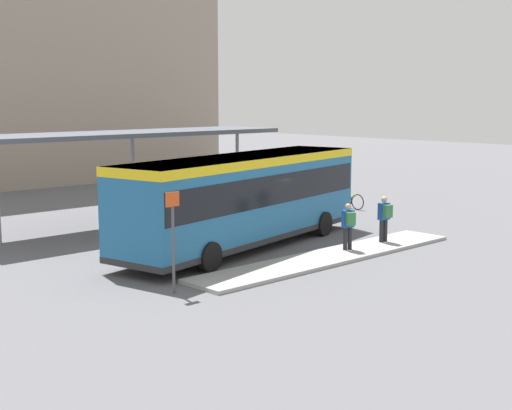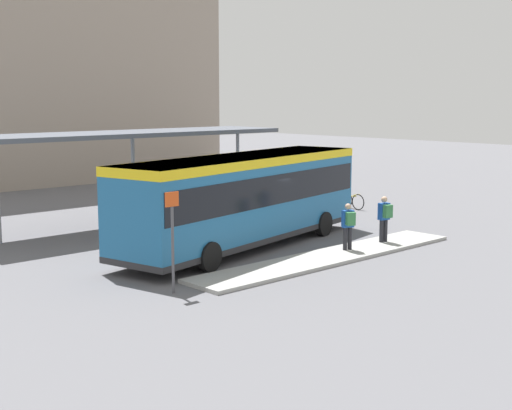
{
  "view_description": "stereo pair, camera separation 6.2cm",
  "coord_description": "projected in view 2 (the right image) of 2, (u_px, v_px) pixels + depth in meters",
  "views": [
    {
      "loc": [
        -16.8,
        -18.51,
        5.3
      ],
      "look_at": [
        0.57,
        0.0,
        1.48
      ],
      "focal_mm": 50.0,
      "sensor_mm": 36.0,
      "label": 1
    },
    {
      "loc": [
        -16.75,
        -18.55,
        5.3
      ],
      "look_at": [
        0.57,
        0.0,
        1.48
      ],
      "focal_mm": 50.0,
      "sensor_mm": 36.0,
      "label": 2
    }
  ],
  "objects": [
    {
      "name": "bicycle_blue",
      "position": [
        327.0,
        197.0,
        35.88
      ],
      "size": [
        0.48,
        1.61,
        0.7
      ],
      "rotation": [
        0.0,
        0.0,
        1.69
      ],
      "color": "black",
      "rests_on": "ground_plane"
    },
    {
      "name": "city_bus",
      "position": [
        244.0,
        194.0,
        25.23
      ],
      "size": [
        11.71,
        4.89,
        3.29
      ],
      "rotation": [
        0.0,
        0.0,
        0.21
      ],
      "color": "#1E6093",
      "rests_on": "ground_plane"
    },
    {
      "name": "bicycle_yellow",
      "position": [
        350.0,
        201.0,
        34.38
      ],
      "size": [
        0.48,
        1.8,
        0.78
      ],
      "rotation": [
        0.0,
        0.0,
        -1.6
      ],
      "color": "black",
      "rests_on": "ground_plane"
    },
    {
      "name": "pedestrian_companion",
      "position": [
        348.0,
        224.0,
        24.37
      ],
      "size": [
        0.47,
        0.51,
        1.61
      ],
      "rotation": [
        0.0,
        0.0,
        1.17
      ],
      "color": "#232328",
      "rests_on": "curb_island"
    },
    {
      "name": "station_building",
      "position": [
        32.0,
        36.0,
        46.99
      ],
      "size": [
        21.85,
        12.34,
        18.69
      ],
      "color": "gray",
      "rests_on": "ground_plane"
    },
    {
      "name": "ground_plane",
      "position": [
        244.0,
        247.0,
        25.5
      ],
      "size": [
        120.0,
        120.0,
        0.0
      ],
      "primitive_type": "plane",
      "color": "#5B5B60"
    },
    {
      "name": "station_shelter",
      "position": [
        132.0,
        135.0,
        29.56
      ],
      "size": [
        13.77,
        3.38,
        3.92
      ],
      "color": "#4C515B",
      "rests_on": "ground_plane"
    },
    {
      "name": "curb_island",
      "position": [
        330.0,
        257.0,
        23.7
      ],
      "size": [
        11.26,
        1.8,
        0.12
      ],
      "color": "#9E9E99",
      "rests_on": "ground_plane"
    },
    {
      "name": "platform_sign",
      "position": [
        173.0,
        237.0,
        19.31
      ],
      "size": [
        0.44,
        0.08,
        2.8
      ],
      "color": "#4C4C51",
      "rests_on": "ground_plane"
    },
    {
      "name": "bicycle_red",
      "position": [
        338.0,
        199.0,
        35.11
      ],
      "size": [
        0.48,
        1.76,
        0.76
      ],
      "rotation": [
        0.0,
        0.0,
        1.62
      ],
      "color": "black",
      "rests_on": "ground_plane"
    },
    {
      "name": "pedestrian_waiting",
      "position": [
        385.0,
        216.0,
        25.71
      ],
      "size": [
        0.45,
        0.49,
        1.67
      ],
      "rotation": [
        0.0,
        0.0,
        1.36
      ],
      "color": "#232328",
      "rests_on": "curb_island"
    }
  ]
}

